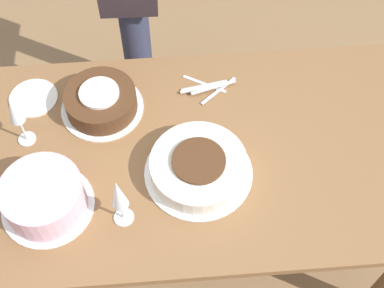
# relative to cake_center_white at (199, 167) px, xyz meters

# --- Properties ---
(ground_plane) EXTENTS (12.00, 12.00, 0.00)m
(ground_plane) POSITION_rel_cake_center_white_xyz_m (0.01, -0.08, -0.80)
(ground_plane) COLOR #8E6B47
(dining_table) EXTENTS (1.56, 0.86, 0.76)m
(dining_table) POSITION_rel_cake_center_white_xyz_m (0.01, -0.08, -0.15)
(dining_table) COLOR brown
(dining_table) RESTS_ON ground_plane
(cake_center_white) EXTENTS (0.35, 0.35, 0.08)m
(cake_center_white) POSITION_rel_cake_center_white_xyz_m (0.00, 0.00, 0.00)
(cake_center_white) COLOR white
(cake_center_white) RESTS_ON dining_table
(cake_front_chocolate) EXTENTS (0.29, 0.29, 0.09)m
(cake_front_chocolate) POSITION_rel_cake_center_white_xyz_m (0.31, -0.29, 0.00)
(cake_front_chocolate) COLOR white
(cake_front_chocolate) RESTS_ON dining_table
(cake_back_decorated) EXTENTS (0.29, 0.29, 0.12)m
(cake_back_decorated) POSITION_rel_cake_center_white_xyz_m (0.48, 0.08, 0.02)
(cake_back_decorated) COLOR white
(cake_back_decorated) RESTS_ON dining_table
(wine_glass_far) EXTENTS (0.06, 0.06, 0.23)m
(wine_glass_far) POSITION_rel_cake_center_white_xyz_m (0.24, 0.14, 0.11)
(wine_glass_far) COLOR silver
(wine_glass_far) RESTS_ON dining_table
(wine_glass_extra) EXTENTS (0.06, 0.06, 0.22)m
(wine_glass_extra) POSITION_rel_cake_center_white_xyz_m (0.56, -0.17, 0.12)
(wine_glass_extra) COLOR silver
(wine_glass_extra) RESTS_ON dining_table
(dessert_plate_right) EXTENTS (0.17, 0.17, 0.01)m
(dessert_plate_right) POSITION_rel_cake_center_white_xyz_m (0.56, -0.35, -0.03)
(dessert_plate_right) COLOR white
(dessert_plate_right) RESTS_ON dining_table
(fork_pile) EXTENTS (0.21, 0.14, 0.01)m
(fork_pile) POSITION_rel_cake_center_white_xyz_m (-0.07, -0.35, -0.03)
(fork_pile) COLOR silver
(fork_pile) RESTS_ON dining_table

